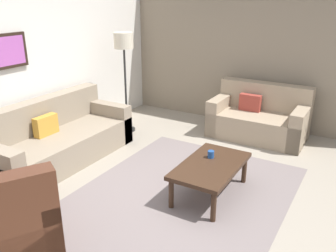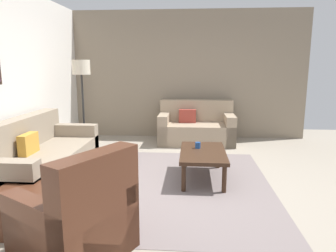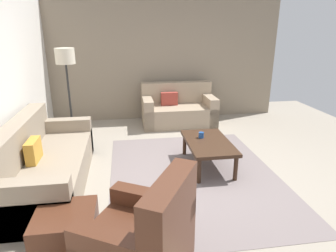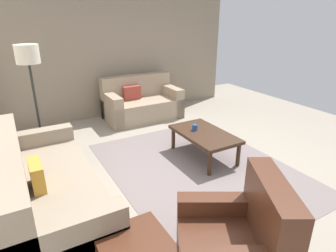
# 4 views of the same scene
# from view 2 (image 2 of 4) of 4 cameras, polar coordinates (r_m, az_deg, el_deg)

# --- Properties ---
(ground_plane) EXTENTS (8.00, 8.00, 0.00)m
(ground_plane) POSITION_cam_2_polar(r_m,az_deg,el_deg) (4.32, 2.75, -10.77)
(ground_plane) COLOR gray
(stone_feature_panel) EXTENTS (0.12, 5.20, 2.80)m
(stone_feature_panel) POSITION_cam_2_polar(r_m,az_deg,el_deg) (7.02, 3.60, 9.35)
(stone_feature_panel) COLOR gray
(stone_feature_panel) RESTS_ON ground_plane
(area_rug) EXTENTS (3.11, 2.38, 0.01)m
(area_rug) POSITION_cam_2_polar(r_m,az_deg,el_deg) (4.32, 2.76, -10.72)
(area_rug) COLOR slate
(area_rug) RESTS_ON ground_plane
(couch_main) EXTENTS (2.25, 0.93, 0.88)m
(couch_main) POSITION_cam_2_polar(r_m,az_deg,el_deg) (4.77, -23.25, -5.82)
(couch_main) COLOR gray
(couch_main) RESTS_ON ground_plane
(couch_loveseat) EXTENTS (0.87, 1.56, 0.88)m
(couch_loveseat) POSITION_cam_2_polar(r_m,az_deg,el_deg) (6.60, 5.21, -0.40)
(couch_loveseat) COLOR gray
(couch_loveseat) RESTS_ON ground_plane
(armchair_leather) EXTENTS (1.09, 1.09, 0.95)m
(armchair_leather) POSITION_cam_2_polar(r_m,az_deg,el_deg) (2.83, -16.01, -16.75)
(armchair_leather) COLOR #4C2819
(armchair_leather) RESTS_ON ground_plane
(ottoman) EXTENTS (0.56, 0.56, 0.40)m
(ottoman) POSITION_cam_2_polar(r_m,az_deg,el_deg) (3.50, -24.96, -13.76)
(ottoman) COLOR #4C2819
(ottoman) RESTS_ON ground_plane
(coffee_table) EXTENTS (1.10, 0.64, 0.41)m
(coffee_table) POSITION_cam_2_polar(r_m,az_deg,el_deg) (4.46, 6.45, -5.26)
(coffee_table) COLOR #382316
(coffee_table) RESTS_ON ground_plane
(cup) EXTENTS (0.08, 0.08, 0.09)m
(cup) POSITION_cam_2_polar(r_m,az_deg,el_deg) (4.59, 5.52, -3.54)
(cup) COLOR #1E478C
(cup) RESTS_ON coffee_table
(lamp_standing) EXTENTS (0.32, 0.32, 1.71)m
(lamp_standing) POSITION_cam_2_polar(r_m,az_deg,el_deg) (5.87, -15.65, 8.72)
(lamp_standing) COLOR black
(lamp_standing) RESTS_ON ground_plane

